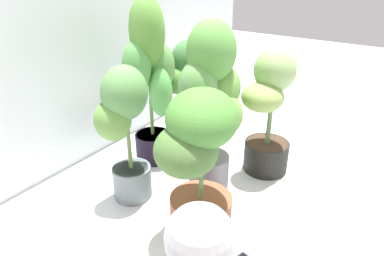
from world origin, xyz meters
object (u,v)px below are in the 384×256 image
potted_plant_back_left (124,126)px  potted_plant_back_right (190,90)px  potted_plant_center (212,97)px  floor_fan (200,242)px  potted_plant_front_right (268,112)px  potted_plant_front_left (197,156)px  potted_plant_back_center (151,76)px

potted_plant_back_left → potted_plant_back_right: bearing=5.9°
potted_plant_center → floor_fan: (-0.61, -0.33, -0.24)m
potted_plant_back_left → potted_plant_front_right: size_ratio=0.97×
potted_plant_center → potted_plant_front_left: bearing=-158.1°
floor_fan → potted_plant_back_left: bearing=104.5°
potted_plant_front_right → floor_fan: 0.93m
potted_plant_back_right → potted_plant_front_right: size_ratio=0.97×
potted_plant_back_right → potted_plant_center: potted_plant_center is taller
potted_plant_center → potted_plant_front_right: 0.38m
potted_plant_front_left → floor_fan: 0.37m
potted_plant_back_center → potted_plant_center: bearing=-97.5°
potted_plant_back_center → potted_plant_front_left: size_ratio=1.43×
potted_plant_center → potted_plant_back_left: bearing=136.5°
floor_fan → potted_plant_back_right: bearing=76.9°
potted_plant_center → floor_fan: potted_plant_center is taller
potted_plant_front_left → potted_plant_center: potted_plant_center is taller
potted_plant_back_center → potted_plant_front_right: bearing=-67.3°
potted_plant_back_right → floor_fan: size_ratio=1.68×
potted_plant_center → floor_fan: size_ratio=2.15×
potted_plant_back_center → potted_plant_front_left: bearing=-124.4°
potted_plant_front_left → potted_plant_front_right: 0.63m
potted_plant_back_right → floor_fan: (-0.94, -0.68, -0.10)m
potted_plant_back_right → floor_fan: potted_plant_back_right is taller
potted_plant_back_center → potted_plant_back_left: potted_plant_back_center is taller
potted_plant_back_center → potted_plant_back_right: size_ratio=1.40×
potted_plant_back_center → potted_plant_front_right: potted_plant_back_center is taller
potted_plant_back_left → potted_plant_center: size_ratio=0.79×
potted_plant_front_left → potted_plant_back_left: bearing=87.4°
potted_plant_back_center → floor_fan: bearing=-131.5°
potted_plant_front_right → floor_fan: size_ratio=1.74×
potted_plant_back_center → potted_plant_back_right: 0.32m
potted_plant_back_left → potted_plant_center: bearing=-43.5°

